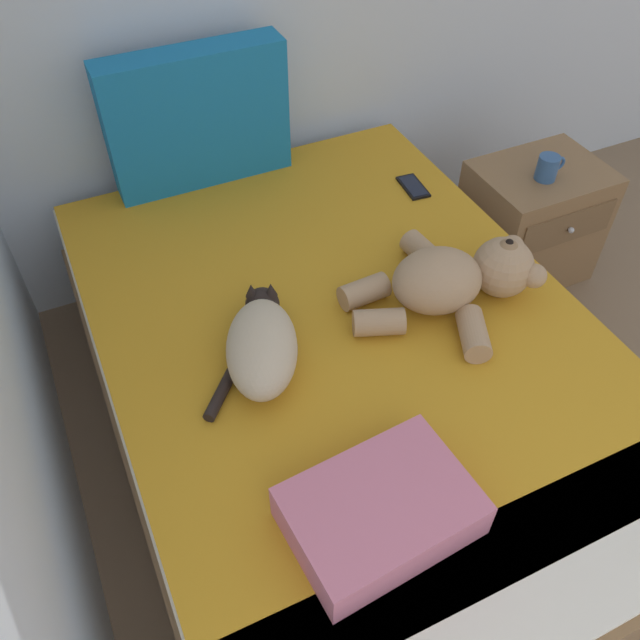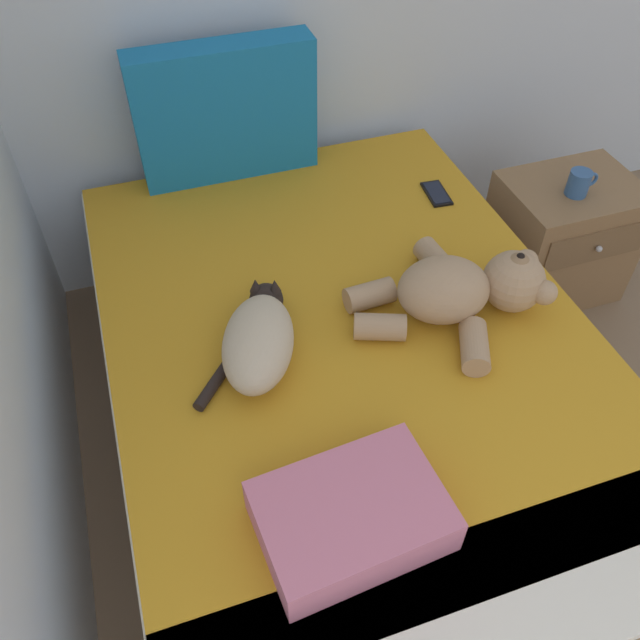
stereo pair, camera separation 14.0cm
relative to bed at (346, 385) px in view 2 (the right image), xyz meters
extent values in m
cube|color=olive|center=(0.00, 0.00, -0.11)|extent=(1.41, 1.96, 0.32)
cube|color=white|center=(0.00, 0.00, 0.15)|extent=(1.37, 1.90, 0.20)
cube|color=orange|center=(0.00, 0.06, 0.26)|extent=(1.36, 1.77, 0.02)
cube|color=silver|center=(0.00, -0.82, 0.26)|extent=(1.36, 0.31, 0.02)
cube|color=#1972AD|center=(-0.13, 0.89, 0.51)|extent=(0.63, 0.13, 0.48)
ellipsoid|color=#C6B293|center=(-0.28, -0.04, 0.35)|extent=(0.30, 0.39, 0.15)
sphere|color=black|center=(-0.21, 0.13, 0.32)|extent=(0.10, 0.10, 0.10)
cone|color=black|center=(-0.23, 0.14, 0.38)|extent=(0.04, 0.04, 0.04)
cone|color=black|center=(-0.18, 0.12, 0.38)|extent=(0.04, 0.04, 0.04)
cylinder|color=black|center=(-0.42, -0.10, 0.29)|extent=(0.13, 0.14, 0.03)
ellipsoid|color=black|center=(-0.21, 0.03, 0.29)|extent=(0.09, 0.11, 0.04)
ellipsoid|color=tan|center=(0.28, -0.03, 0.36)|extent=(0.30, 0.26, 0.18)
sphere|color=tan|center=(0.48, -0.06, 0.36)|extent=(0.18, 0.18, 0.18)
sphere|color=#8E6B49|center=(0.48, -0.06, 0.42)|extent=(0.07, 0.07, 0.07)
sphere|color=black|center=(0.48, -0.06, 0.46)|extent=(0.02, 0.02, 0.02)
sphere|color=tan|center=(0.56, 0.00, 0.37)|extent=(0.07, 0.07, 0.07)
sphere|color=tan|center=(0.54, -0.14, 0.37)|extent=(0.07, 0.07, 0.07)
cylinder|color=tan|center=(0.34, 0.14, 0.31)|extent=(0.09, 0.16, 0.08)
cylinder|color=tan|center=(0.09, 0.07, 0.31)|extent=(0.15, 0.09, 0.08)
cylinder|color=tan|center=(0.29, -0.21, 0.31)|extent=(0.13, 0.18, 0.08)
cylinder|color=tan|center=(0.07, -0.06, 0.31)|extent=(0.16, 0.12, 0.08)
cube|color=black|center=(0.53, 0.51, 0.28)|extent=(0.08, 0.15, 0.01)
cube|color=black|center=(0.53, 0.51, 0.28)|extent=(0.07, 0.13, 0.00)
cube|color=#D1728C|center=(-0.21, -0.58, 0.33)|extent=(0.42, 0.31, 0.11)
cube|color=olive|center=(1.08, 0.44, -0.02)|extent=(0.50, 0.38, 0.50)
cube|color=brown|center=(1.08, 0.25, 0.09)|extent=(0.42, 0.01, 0.14)
sphere|color=#B2B2B7|center=(1.08, 0.23, 0.09)|extent=(0.02, 0.02, 0.02)
cylinder|color=#33598C|center=(1.04, 0.40, 0.28)|extent=(0.08, 0.08, 0.09)
torus|color=#33598C|center=(1.09, 0.40, 0.29)|extent=(0.06, 0.01, 0.06)
camera|label=1|loc=(-0.62, -1.15, 1.65)|focal=36.67mm
camera|label=2|loc=(-0.49, -1.20, 1.65)|focal=36.67mm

